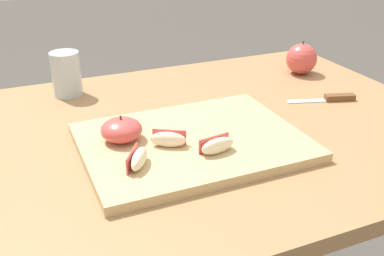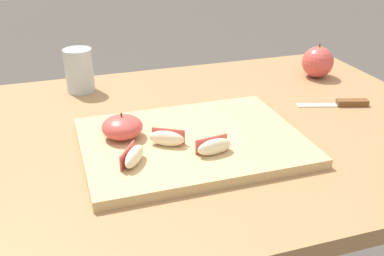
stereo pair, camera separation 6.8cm
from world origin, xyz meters
name	(u,v)px [view 2 (the right image)]	position (x,y,z in m)	size (l,w,h in m)	color
dining_table	(165,179)	(0.00, 0.00, 0.62)	(1.24, 0.78, 0.73)	#9E754C
cutting_board	(192,142)	(0.04, -0.07, 0.73)	(0.41, 0.31, 0.02)	tan
apple_half_skin_up	(122,127)	(-0.09, -0.03, 0.76)	(0.08, 0.08, 0.05)	#D14C47
apple_wedge_front	(134,156)	(-0.09, -0.13, 0.76)	(0.05, 0.07, 0.03)	beige
apple_wedge_left	(167,138)	(-0.02, -0.09, 0.76)	(0.07, 0.05, 0.03)	beige
apple_wedge_middle	(214,147)	(0.05, -0.14, 0.76)	(0.07, 0.03, 0.03)	beige
paring_knife	(346,103)	(0.43, 0.00, 0.73)	(0.16, 0.06, 0.01)	silver
whole_apple_pink_lady	(318,62)	(0.47, 0.20, 0.77)	(0.08, 0.08, 0.09)	#D14C47
drinking_glass_water	(79,70)	(-0.13, 0.28, 0.78)	(0.07, 0.07, 0.10)	silver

